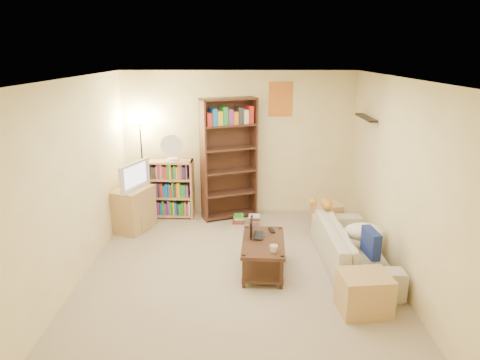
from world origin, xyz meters
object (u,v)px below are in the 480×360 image
object	(u,v)px
tabby_cat	(324,203)
mug	(274,249)
tall_bookshelf	(229,156)
sofa	(353,247)
floor_lamp	(141,142)
coffee_table	(263,251)
desk_fan	(171,148)
tv_stand	(133,209)
short_bookshelf	(171,189)
end_cabinet	(364,293)
television	(131,175)
laptop	(262,236)
side_table	(326,217)

from	to	relation	value
tabby_cat	mug	xyz separation A→B (m)	(-0.83, -1.21, -0.16)
tall_bookshelf	sofa	bearing A→B (deg)	-67.99
floor_lamp	coffee_table	bearing A→B (deg)	-45.79
mug	desk_fan	size ratio (longest dim) A/B	0.26
desk_fan	floor_lamp	xyz separation A→B (m)	(-0.54, 0.13, 0.08)
tv_stand	floor_lamp	distance (m)	1.17
short_bookshelf	end_cabinet	size ratio (longest dim) A/B	1.87
mug	tall_bookshelf	bearing A→B (deg)	104.83
mug	floor_lamp	bearing A→B (deg)	131.48
floor_lamp	short_bookshelf	bearing A→B (deg)	-10.16
coffee_table	television	bearing A→B (deg)	148.80
sofa	floor_lamp	xyz separation A→B (m)	(-3.21, 1.91, 1.05)
tall_bookshelf	floor_lamp	world-z (taller)	tall_bookshelf
mug	tabby_cat	bearing A→B (deg)	55.39
coffee_table	laptop	size ratio (longest dim) A/B	3.37
tabby_cat	short_bookshelf	xyz separation A→B (m)	(-2.46, 1.09, -0.13)
tabby_cat	short_bookshelf	world-z (taller)	short_bookshelf
tabby_cat	mug	bearing A→B (deg)	-124.61
mug	short_bookshelf	xyz separation A→B (m)	(-1.63, 2.30, 0.03)
coffee_table	mug	distance (m)	0.40
tabby_cat	television	size ratio (longest dim) A/B	0.60
tall_bookshelf	desk_fan	distance (m)	0.98
end_cabinet	sofa	bearing A→B (deg)	82.96
short_bookshelf	end_cabinet	xyz separation A→B (m)	(2.60, -2.87, -0.28)
laptop	tv_stand	size ratio (longest dim) A/B	0.43
tall_bookshelf	side_table	xyz separation A→B (m)	(1.59, -0.61, -0.86)
sofa	television	distance (m)	3.54
sofa	end_cabinet	xyz separation A→B (m)	(-0.13, -1.05, -0.06)
tv_stand	short_bookshelf	size ratio (longest dim) A/B	0.68
tall_bookshelf	side_table	distance (m)	1.90
tall_bookshelf	short_bookshelf	size ratio (longest dim) A/B	2.04
tv_stand	end_cabinet	xyz separation A→B (m)	(3.12, -2.31, -0.12)
desk_fan	end_cabinet	bearing A→B (deg)	-48.06
sofa	short_bookshelf	size ratio (longest dim) A/B	1.91
floor_lamp	tall_bookshelf	bearing A→B (deg)	-3.78
sofa	short_bookshelf	xyz separation A→B (m)	(-2.72, 1.83, 0.23)
laptop	short_bookshelf	world-z (taller)	short_bookshelf
coffee_table	tv_stand	world-z (taller)	tv_stand
short_bookshelf	desk_fan	xyz separation A→B (m)	(0.06, -0.05, 0.74)
tabby_cat	floor_lamp	world-z (taller)	floor_lamp
coffee_table	side_table	xyz separation A→B (m)	(1.09, 1.35, -0.05)
tabby_cat	coffee_table	bearing A→B (deg)	-137.07
sofa	desk_fan	distance (m)	3.35
tv_stand	tall_bookshelf	distance (m)	1.80
tv_stand	tall_bookshelf	xyz separation A→B (m)	(1.55, 0.55, 0.75)
tabby_cat	tall_bookshelf	world-z (taller)	tall_bookshelf
floor_lamp	side_table	world-z (taller)	floor_lamp
television	end_cabinet	size ratio (longest dim) A/B	1.36
mug	floor_lamp	xyz separation A→B (m)	(-2.11, 2.38, 0.84)
tall_bookshelf	short_bookshelf	world-z (taller)	tall_bookshelf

